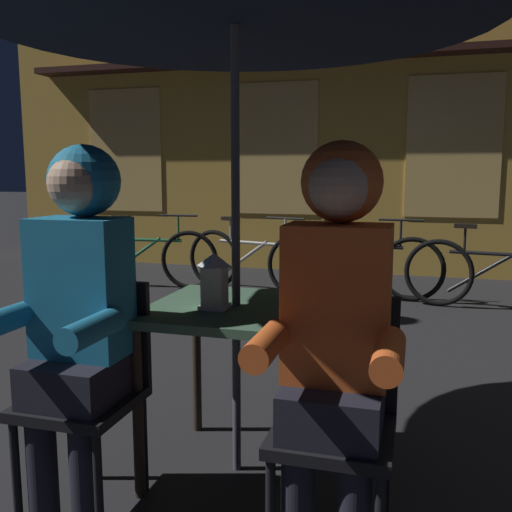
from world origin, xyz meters
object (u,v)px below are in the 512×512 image
Objects in this scene: lantern at (214,279)px; chair_left at (90,381)px; person_left_hooded at (78,295)px; bicycle_second at (253,261)px; bicycle_fourth at (495,275)px; chair_right at (336,409)px; person_right_hooded at (336,312)px; bicycle_nearest at (146,257)px; bicycle_third at (361,265)px; cafe_table at (236,328)px.

lantern is 0.63m from chair_left.
person_left_hooded is 0.85× the size of bicycle_second.
bicycle_fourth is at bearing 63.30° from person_left_hooded.
chair_left is at bearing -117.05° from bicycle_fourth.
person_left_hooded is 4.07m from bicycle_second.
chair_left is 0.96m from chair_right.
person_right_hooded is 0.85× the size of bicycle_second.
bicycle_third is at bearing 2.69° from bicycle_nearest.
lantern is at bearing -131.16° from cafe_table.
bicycle_second reaches higher than cafe_table.
chair_left is 0.36m from person_left_hooded.
bicycle_fourth is (1.27, -0.22, 0.00)m from bicycle_third.
person_left_hooded reaches higher than lantern.
cafe_table is 0.25m from lantern.
bicycle_fourth is (1.92, 3.82, -0.50)m from person_left_hooded.
chair_left is at bearing 180.00° from chair_right.
person_right_hooded is (0.96, 0.00, 0.00)m from person_left_hooded.
person_right_hooded reaches higher than bicycle_nearest.
chair_left is 4.04m from bicycle_third.
cafe_table is at bearing 138.43° from person_right_hooded.
bicycle_second and bicycle_third have the same top height.
chair_right is 4.21m from bicycle_second.
bicycle_nearest and bicycle_fourth have the same top height.
bicycle_nearest is 2.39m from bicycle_third.
cafe_table is 0.45× the size of bicycle_second.
lantern is 0.14× the size of bicycle_third.
bicycle_second is (-0.49, 3.95, -0.14)m from chair_left.
person_left_hooded reaches higher than cafe_table.
bicycle_fourth is (1.51, 3.47, -0.51)m from lantern.
bicycle_fourth is (3.65, -0.10, 0.00)m from bicycle_nearest.
bicycle_second is at bearing 109.96° from person_right_hooded.
person_left_hooded is 4.32m from bicycle_nearest.
chair_right is 0.52× the size of bicycle_third.
cafe_table is 0.67m from person_left_hooded.
bicycle_second is at bearing -178.42° from bicycle_third.
person_right_hooded is at bearing -32.47° from lantern.
chair_right reaches higher than bicycle_nearest.
cafe_table is 3.20× the size of lantern.
person_right_hooded is at bearing -90.00° from chair_right.
chair_left is at bearing 90.00° from person_left_hooded.
person_right_hooded is (0.00, -0.06, 0.36)m from chair_right.
person_left_hooded reaches higher than bicycle_second.
cafe_table is 3.70m from bicycle_fourth.
bicycle_third is (1.15, 0.03, 0.00)m from bicycle_second.
person_left_hooded is at bearing -139.80° from lantern.
bicycle_nearest is at bearing 122.30° from cafe_table.
lantern is (-0.07, -0.08, 0.22)m from cafe_table.
bicycle_third is (-0.30, 3.98, -0.14)m from chair_right.
person_left_hooded is (-0.48, -0.43, 0.21)m from cafe_table.
person_right_hooded is 4.08m from bicycle_third.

